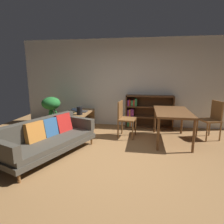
{
  "coord_description": "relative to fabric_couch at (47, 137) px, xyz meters",
  "views": [
    {
      "loc": [
        0.49,
        -3.39,
        1.69
      ],
      "look_at": [
        -0.19,
        0.76,
        0.82
      ],
      "focal_mm": 30.77,
      "sensor_mm": 36.0,
      "label": 1
    }
  ],
  "objects": [
    {
      "name": "potted_floor_plant",
      "position": [
        -0.81,
        1.84,
        0.26
      ],
      "size": [
        0.56,
        0.55,
        0.97
      ],
      "color": "#333338",
      "rests_on": "ground_plane"
    },
    {
      "name": "media_console",
      "position": [
        0.2,
        1.75,
        -0.1
      ],
      "size": [
        0.4,
        1.22,
        0.55
      ],
      "color": "olive",
      "rests_on": "ground_plane"
    },
    {
      "name": "open_laptop",
      "position": [
        0.11,
        1.83,
        0.2
      ],
      "size": [
        0.46,
        0.29,
        0.09
      ],
      "color": "#333338",
      "rests_on": "media_console"
    },
    {
      "name": "dining_chair_far",
      "position": [
        1.46,
        1.41,
        0.17
      ],
      "size": [
        0.47,
        0.51,
        0.95
      ],
      "color": "brown",
      "rests_on": "ground_plane"
    },
    {
      "name": "dining_chair_near",
      "position": [
        3.69,
        1.61,
        0.18
      ],
      "size": [
        0.53,
        0.55,
        0.99
      ],
      "color": "brown",
      "rests_on": "ground_plane"
    },
    {
      "name": "bookshelf",
      "position": [
        2.04,
        2.41,
        0.13
      ],
      "size": [
        1.43,
        0.32,
        1.01
      ],
      "color": "#56351E",
      "rests_on": "ground_plane"
    },
    {
      "name": "dining_table",
      "position": [
        2.65,
        1.25,
        0.32
      ],
      "size": [
        0.84,
        1.42,
        0.77
      ],
      "color": "brown",
      "rests_on": "ground_plane"
    },
    {
      "name": "ground_plane",
      "position": [
        1.44,
        -0.11,
        -0.38
      ],
      "size": [
        8.16,
        8.16,
        0.0
      ],
      "primitive_type": "plane",
      "color": "#9E7042"
    },
    {
      "name": "fabric_couch",
      "position": [
        0.0,
        0.0,
        0.0
      ],
      "size": [
        1.5,
        2.21,
        0.76
      ],
      "color": "brown",
      "rests_on": "ground_plane"
    },
    {
      "name": "desk_speaker",
      "position": [
        0.23,
        1.42,
        0.28
      ],
      "size": [
        0.15,
        0.15,
        0.22
      ],
      "color": "black",
      "rests_on": "media_console"
    },
    {
      "name": "back_wall_panel",
      "position": [
        1.44,
        2.59,
        0.97
      ],
      "size": [
        6.8,
        0.1,
        2.7
      ],
      "primitive_type": "cube",
      "color": "silver",
      "rests_on": "ground_plane"
    }
  ]
}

